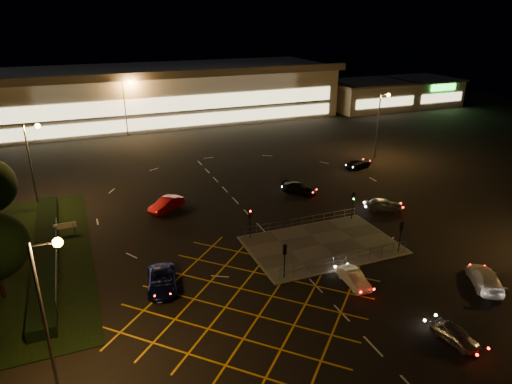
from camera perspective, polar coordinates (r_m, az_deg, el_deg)
name	(u,v)px	position (r m, az deg, el deg)	size (l,w,h in m)	color
ground	(294,240)	(46.13, 4.82, -6.04)	(180.00, 180.00, 0.00)	black
pedestrian_island	(322,245)	(45.43, 8.23, -6.57)	(14.00, 9.00, 0.12)	#4C4944
hedge	(46,251)	(47.31, -24.80, -6.71)	(2.00, 26.00, 1.00)	black
supermarket	(165,93)	(101.31, -11.33, 12.08)	(72.00, 26.50, 10.50)	beige
retail_unit_a	(367,95)	(112.63, 13.72, 11.73)	(18.80, 14.80, 6.35)	beige
retail_unit_b	(422,91)	(122.54, 19.98, 11.82)	(14.80, 14.80, 6.35)	beige
streetlight_sw	(48,296)	(28.54, -24.54, -11.77)	(1.78, 0.56, 10.03)	slate
streetlight_nw	(33,155)	(56.44, -26.08, 4.19)	(1.78, 0.56, 10.03)	slate
streetlight_ne	(381,117)	(72.55, 15.35, 9.08)	(1.78, 0.56, 10.03)	slate
streetlight_far_left	(127,101)	(86.07, -15.84, 10.90)	(1.78, 0.56, 10.03)	slate
streetlight_far_right	(318,86)	(100.48, 7.77, 12.94)	(1.78, 0.56, 10.03)	slate
signal_sw	(285,254)	(38.71, 3.60, -7.79)	(0.28, 0.30, 3.15)	black
signal_se	(401,230)	(44.72, 17.66, -4.60)	(0.28, 0.30, 3.15)	black
signal_nw	(250,217)	(45.23, -0.76, -3.20)	(0.28, 0.30, 3.15)	black
signal_ne	(353,200)	(50.47, 12.03, -0.98)	(0.28, 0.30, 3.15)	black
car_near_silver	(455,335)	(35.69, 23.62, -16.01)	(1.44, 3.57, 1.22)	#A6A7AD
car_queue_white	(354,278)	(39.61, 12.12, -10.48)	(1.31, 3.75, 1.24)	silver
car_left_blue	(162,281)	(39.03, -11.68, -10.81)	(2.34, 5.08, 1.41)	#0C124D
car_far_dkgrey	(299,188)	(57.65, 5.41, 0.46)	(1.81, 4.45, 1.29)	black
car_right_silver	(383,204)	(54.44, 15.64, -1.51)	(1.70, 4.22, 1.44)	#A9ABB1
car_circ_red	(166,204)	(53.38, -11.15, -1.52)	(1.59, 4.56, 1.50)	maroon
car_east_grey	(358,163)	(68.77, 12.65, 3.51)	(2.02, 4.37, 1.22)	black
car_approach_white	(485,278)	(43.00, 26.71, -9.61)	(2.02, 4.98, 1.44)	#B9B9B9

